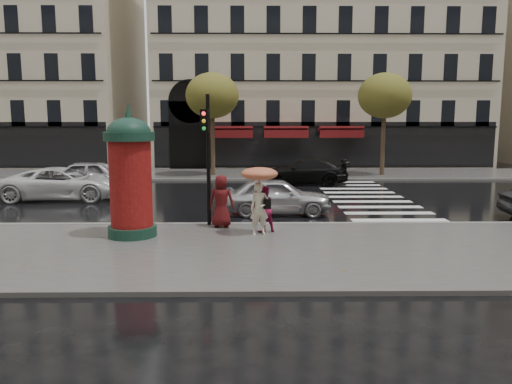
{
  "coord_description": "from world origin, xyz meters",
  "views": [
    {
      "loc": [
        0.41,
        -14.24,
        3.8
      ],
      "look_at": [
        0.59,
        1.5,
        1.46
      ],
      "focal_mm": 35.0,
      "sensor_mm": 36.0,
      "label": 1
    }
  ],
  "objects_px": {
    "woman_umbrella": "(260,189)",
    "car_far_silver": "(81,176)",
    "man_burgundy": "(221,201)",
    "morris_column": "(130,173)",
    "car_silver": "(277,196)",
    "traffic_light": "(207,147)",
    "car_white": "(63,184)",
    "car_black": "(304,172)",
    "woman_red": "(264,209)"
  },
  "relations": [
    {
      "from": "car_silver",
      "to": "car_far_silver",
      "type": "xyz_separation_m",
      "value": [
        -9.84,
        6.28,
        0.08
      ]
    },
    {
      "from": "traffic_light",
      "to": "car_silver",
      "type": "bearing_deg",
      "value": 45.33
    },
    {
      "from": "woman_red",
      "to": "man_burgundy",
      "type": "xyz_separation_m",
      "value": [
        -1.42,
        0.76,
        0.14
      ]
    },
    {
      "from": "woman_umbrella",
      "to": "car_silver",
      "type": "xyz_separation_m",
      "value": [
        0.75,
        3.97,
        -0.85
      ]
    },
    {
      "from": "woman_umbrella",
      "to": "car_black",
      "type": "relative_size",
      "value": 0.44
    },
    {
      "from": "morris_column",
      "to": "traffic_light",
      "type": "xyz_separation_m",
      "value": [
        2.25,
        1.58,
        0.71
      ]
    },
    {
      "from": "man_burgundy",
      "to": "car_silver",
      "type": "height_order",
      "value": "man_burgundy"
    },
    {
      "from": "car_black",
      "to": "traffic_light",
      "type": "bearing_deg",
      "value": -15.95
    },
    {
      "from": "woman_umbrella",
      "to": "car_white",
      "type": "height_order",
      "value": "woman_umbrella"
    },
    {
      "from": "woman_umbrella",
      "to": "car_black",
      "type": "height_order",
      "value": "woman_umbrella"
    },
    {
      "from": "woman_red",
      "to": "car_far_silver",
      "type": "distance_m",
      "value": 13.52
    },
    {
      "from": "car_white",
      "to": "woman_umbrella",
      "type": "bearing_deg",
      "value": -132.84
    },
    {
      "from": "woman_red",
      "to": "car_silver",
      "type": "distance_m",
      "value": 3.65
    },
    {
      "from": "man_burgundy",
      "to": "traffic_light",
      "type": "height_order",
      "value": "traffic_light"
    },
    {
      "from": "traffic_light",
      "to": "woman_red",
      "type": "bearing_deg",
      "value": -29.53
    },
    {
      "from": "car_white",
      "to": "morris_column",
      "type": "bearing_deg",
      "value": -149.7
    },
    {
      "from": "woman_red",
      "to": "man_burgundy",
      "type": "relative_size",
      "value": 0.84
    },
    {
      "from": "woman_umbrella",
      "to": "woman_red",
      "type": "xyz_separation_m",
      "value": [
        0.15,
        0.36,
        -0.71
      ]
    },
    {
      "from": "car_silver",
      "to": "car_far_silver",
      "type": "distance_m",
      "value": 11.67
    },
    {
      "from": "traffic_light",
      "to": "car_far_silver",
      "type": "relative_size",
      "value": 0.94
    },
    {
      "from": "car_white",
      "to": "car_black",
      "type": "height_order",
      "value": "car_white"
    },
    {
      "from": "man_burgundy",
      "to": "morris_column",
      "type": "height_order",
      "value": "morris_column"
    },
    {
      "from": "traffic_light",
      "to": "morris_column",
      "type": "bearing_deg",
      "value": -144.88
    },
    {
      "from": "woman_umbrella",
      "to": "morris_column",
      "type": "distance_m",
      "value": 4.04
    },
    {
      "from": "woman_red",
      "to": "car_white",
      "type": "relative_size",
      "value": 0.28
    },
    {
      "from": "woman_umbrella",
      "to": "man_burgundy",
      "type": "height_order",
      "value": "woman_umbrella"
    },
    {
      "from": "woman_umbrella",
      "to": "morris_column",
      "type": "bearing_deg",
      "value": -177.9
    },
    {
      "from": "man_burgundy",
      "to": "morris_column",
      "type": "xyz_separation_m",
      "value": [
        -2.73,
        -1.27,
        1.1
      ]
    },
    {
      "from": "traffic_light",
      "to": "car_black",
      "type": "height_order",
      "value": "traffic_light"
    },
    {
      "from": "man_burgundy",
      "to": "car_silver",
      "type": "bearing_deg",
      "value": -117.29
    },
    {
      "from": "woman_umbrella",
      "to": "car_black",
      "type": "bearing_deg",
      "value": 77.81
    },
    {
      "from": "morris_column",
      "to": "car_black",
      "type": "distance_m",
      "value": 14.86
    },
    {
      "from": "woman_red",
      "to": "car_far_silver",
      "type": "relative_size",
      "value": 0.32
    },
    {
      "from": "woman_umbrella",
      "to": "car_black",
      "type": "xyz_separation_m",
      "value": [
        2.81,
        12.99,
        -0.85
      ]
    },
    {
      "from": "morris_column",
      "to": "car_silver",
      "type": "xyz_separation_m",
      "value": [
        4.75,
        4.11,
        -1.38
      ]
    },
    {
      "from": "car_silver",
      "to": "car_black",
      "type": "height_order",
      "value": "car_silver"
    },
    {
      "from": "morris_column",
      "to": "traffic_light",
      "type": "relative_size",
      "value": 0.93
    },
    {
      "from": "car_silver",
      "to": "car_white",
      "type": "height_order",
      "value": "car_white"
    },
    {
      "from": "woman_red",
      "to": "traffic_light",
      "type": "distance_m",
      "value": 2.93
    },
    {
      "from": "traffic_light",
      "to": "car_white",
      "type": "relative_size",
      "value": 0.82
    },
    {
      "from": "man_burgundy",
      "to": "car_black",
      "type": "bearing_deg",
      "value": -100.85
    },
    {
      "from": "traffic_light",
      "to": "car_black",
      "type": "xyz_separation_m",
      "value": [
        4.56,
        11.56,
        -2.1
      ]
    },
    {
      "from": "woman_umbrella",
      "to": "car_far_silver",
      "type": "relative_size",
      "value": 0.47
    },
    {
      "from": "car_silver",
      "to": "car_white",
      "type": "bearing_deg",
      "value": 71.48
    },
    {
      "from": "car_far_silver",
      "to": "car_white",
      "type": "bearing_deg",
      "value": -4.24
    },
    {
      "from": "woman_umbrella",
      "to": "woman_red",
      "type": "height_order",
      "value": "woman_umbrella"
    },
    {
      "from": "car_black",
      "to": "car_silver",
      "type": "bearing_deg",
      "value": -7.27
    },
    {
      "from": "traffic_light",
      "to": "car_black",
      "type": "distance_m",
      "value": 12.6
    },
    {
      "from": "woman_umbrella",
      "to": "car_far_silver",
      "type": "bearing_deg",
      "value": 131.58
    },
    {
      "from": "car_white",
      "to": "car_black",
      "type": "distance_m",
      "value": 13.0
    }
  ]
}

